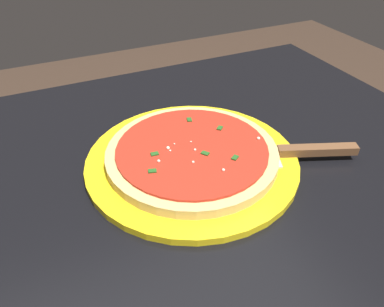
{
  "coord_description": "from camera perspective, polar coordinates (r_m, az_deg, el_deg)",
  "views": [
    {
      "loc": [
        0.17,
        0.41,
        1.12
      ],
      "look_at": [
        -0.03,
        -0.02,
        0.78
      ],
      "focal_mm": 34.6,
      "sensor_mm": 36.0,
      "label": 1
    }
  ],
  "objects": [
    {
      "name": "pizza_server",
      "position": [
        0.62,
        15.25,
        0.25
      ],
      "size": [
        0.22,
        0.12,
        0.01
      ],
      "color": "silver",
      "rests_on": "serving_plate"
    },
    {
      "name": "restaurant_table",
      "position": [
        0.68,
        -1.6,
        -12.67
      ],
      "size": [
        1.02,
        0.79,
        0.76
      ],
      "color": "black",
      "rests_on": "ground_plane"
    },
    {
      "name": "pizza",
      "position": [
        0.59,
        0.0,
        0.11
      ],
      "size": [
        0.27,
        0.27,
        0.02
      ],
      "color": "#DBB26B",
      "rests_on": "serving_plate"
    },
    {
      "name": "serving_plate",
      "position": [
        0.6,
        -0.0,
        -1.09
      ],
      "size": [
        0.34,
        0.34,
        0.01
      ],
      "primitive_type": "cylinder",
      "color": "yellow",
      "rests_on": "restaurant_table"
    }
  ]
}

